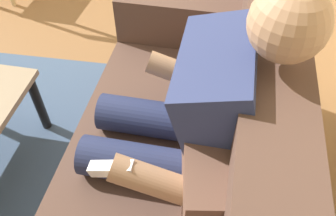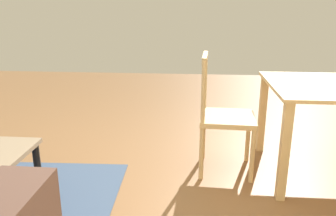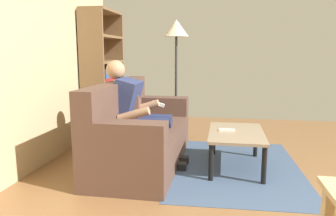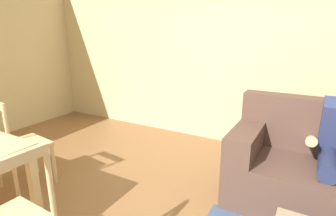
# 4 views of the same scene
# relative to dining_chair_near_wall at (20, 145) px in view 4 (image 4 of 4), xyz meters

# --- Properties ---
(wall_back) EXTENTS (6.29, 0.12, 2.56)m
(wall_back) POSITION_rel_dining_chair_near_wall_xyz_m (1.42, 2.20, 0.83)
(wall_back) COLOR #D1BC8C
(wall_back) RESTS_ON ground_plane
(dining_chair_near_wall) EXTENTS (0.47, 0.47, 0.94)m
(dining_chair_near_wall) POSITION_rel_dining_chair_near_wall_xyz_m (0.00, 0.00, 0.00)
(dining_chair_near_wall) COLOR #D1B27F
(dining_chair_near_wall) RESTS_ON ground_plane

